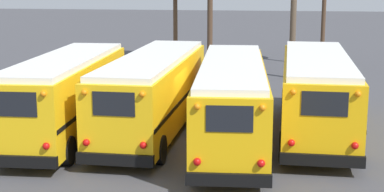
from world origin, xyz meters
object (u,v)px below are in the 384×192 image
Objects in this scene: school_bus_1 at (154,90)px; school_bus_2 at (232,99)px; school_bus_3 at (316,92)px; utility_pole at (293,13)px; school_bus_0 at (67,94)px.

school_bus_1 is 0.98× the size of school_bus_2.
school_bus_3 is 12.75m from utility_pole.
school_bus_3 is (6.22, 0.43, 0.02)m from school_bus_1.
school_bus_1 reaches higher than school_bus_2.
utility_pole is (8.84, 14.15, 2.17)m from school_bus_0.
school_bus_1 is 1.46× the size of utility_pole.
school_bus_0 is at bearing -122.00° from utility_pole.
utility_pole is (5.73, 12.99, 2.19)m from school_bus_1.
school_bus_3 reaches higher than school_bus_2.
school_bus_2 is at bearing -1.13° from school_bus_0.
utility_pole is (-0.48, 12.56, 2.17)m from school_bus_3.
school_bus_0 reaches higher than school_bus_2.
school_bus_2 is 1.48× the size of utility_pole.
school_bus_1 is at bearing 157.56° from school_bus_2.
school_bus_0 is 0.87× the size of school_bus_2.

